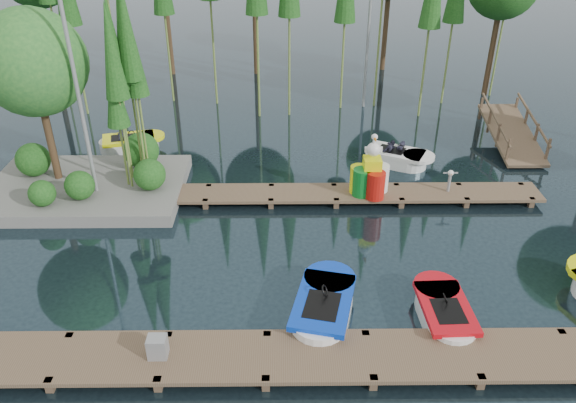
{
  "coord_description": "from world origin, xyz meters",
  "views": [
    {
      "loc": [
        0.36,
        -13.02,
        8.87
      ],
      "look_at": [
        0.5,
        0.5,
        1.1
      ],
      "focal_mm": 35.0,
      "sensor_mm": 36.0,
      "label": 1
    }
  ],
  "objects_px": {
    "boat_blue": "(323,308)",
    "drum_cluster": "(372,177)",
    "utility_cabinet": "(158,347)",
    "island": "(62,97)",
    "yellow_barrel": "(359,179)",
    "boat_yellow_far": "(130,143)",
    "boat_red": "(444,313)"
  },
  "relations": [
    {
      "from": "boat_blue",
      "to": "boat_yellow_far",
      "type": "xyz_separation_m",
      "value": [
        -6.67,
        9.47,
        -0.01
      ]
    },
    {
      "from": "boat_blue",
      "to": "yellow_barrel",
      "type": "height_order",
      "value": "yellow_barrel"
    },
    {
      "from": "boat_yellow_far",
      "to": "yellow_barrel",
      "type": "height_order",
      "value": "yellow_barrel"
    },
    {
      "from": "island",
      "to": "boat_blue",
      "type": "xyz_separation_m",
      "value": [
        7.58,
        -6.31,
        -2.92
      ]
    },
    {
      "from": "boat_red",
      "to": "yellow_barrel",
      "type": "xyz_separation_m",
      "value": [
        -1.3,
        5.68,
        0.51
      ]
    },
    {
      "from": "yellow_barrel",
      "to": "boat_blue",
      "type": "bearing_deg",
      "value": -104.79
    },
    {
      "from": "boat_blue",
      "to": "utility_cabinet",
      "type": "bearing_deg",
      "value": -143.92
    },
    {
      "from": "boat_blue",
      "to": "drum_cluster",
      "type": "relative_size",
      "value": 1.47
    },
    {
      "from": "yellow_barrel",
      "to": "island",
      "type": "bearing_deg",
      "value": 175.0
    },
    {
      "from": "boat_blue",
      "to": "boat_red",
      "type": "distance_m",
      "value": 2.77
    },
    {
      "from": "boat_blue",
      "to": "yellow_barrel",
      "type": "relative_size",
      "value": 3.39
    },
    {
      "from": "island",
      "to": "yellow_barrel",
      "type": "distance_m",
      "value": 9.4
    },
    {
      "from": "island",
      "to": "yellow_barrel",
      "type": "xyz_separation_m",
      "value": [
        9.04,
        -0.79,
        -2.45
      ]
    },
    {
      "from": "utility_cabinet",
      "to": "drum_cluster",
      "type": "xyz_separation_m",
      "value": [
        5.36,
        6.85,
        0.35
      ]
    },
    {
      "from": "boat_blue",
      "to": "island",
      "type": "bearing_deg",
      "value": 153.55
    },
    {
      "from": "boat_yellow_far",
      "to": "drum_cluster",
      "type": "xyz_separation_m",
      "value": [
        8.52,
        -4.1,
        0.64
      ]
    },
    {
      "from": "yellow_barrel",
      "to": "drum_cluster",
      "type": "bearing_deg",
      "value": -21.76
    },
    {
      "from": "boat_yellow_far",
      "to": "utility_cabinet",
      "type": "distance_m",
      "value": 11.39
    },
    {
      "from": "yellow_barrel",
      "to": "drum_cluster",
      "type": "distance_m",
      "value": 0.44
    },
    {
      "from": "boat_blue",
      "to": "boat_red",
      "type": "xyz_separation_m",
      "value": [
        2.76,
        -0.16,
        -0.04
      ]
    },
    {
      "from": "boat_red",
      "to": "boat_blue",
      "type": "bearing_deg",
      "value": 174.53
    },
    {
      "from": "boat_yellow_far",
      "to": "boat_red",
      "type": "bearing_deg",
      "value": -40.18
    },
    {
      "from": "island",
      "to": "utility_cabinet",
      "type": "distance_m",
      "value": 9.18
    },
    {
      "from": "island",
      "to": "utility_cabinet",
      "type": "xyz_separation_m",
      "value": [
        4.07,
        -7.79,
        -2.64
      ]
    },
    {
      "from": "yellow_barrel",
      "to": "utility_cabinet",
      "type": "bearing_deg",
      "value": -125.42
    },
    {
      "from": "boat_red",
      "to": "boat_yellow_far",
      "type": "height_order",
      "value": "boat_yellow_far"
    },
    {
      "from": "island",
      "to": "boat_blue",
      "type": "bearing_deg",
      "value": -39.78
    },
    {
      "from": "utility_cabinet",
      "to": "yellow_barrel",
      "type": "bearing_deg",
      "value": 54.58
    },
    {
      "from": "island",
      "to": "utility_cabinet",
      "type": "bearing_deg",
      "value": -62.44
    },
    {
      "from": "utility_cabinet",
      "to": "boat_blue",
      "type": "bearing_deg",
      "value": 22.76
    },
    {
      "from": "boat_yellow_far",
      "to": "drum_cluster",
      "type": "distance_m",
      "value": 9.47
    },
    {
      "from": "boat_red",
      "to": "yellow_barrel",
      "type": "height_order",
      "value": "yellow_barrel"
    }
  ]
}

